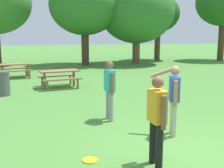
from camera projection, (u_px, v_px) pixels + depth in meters
ground_plane at (180, 146)px, 5.98m from camera, size 120.00×120.00×0.00m
person_thrower at (157, 115)px, 4.93m from camera, size 0.24×0.61×1.64m
person_catcher at (110, 87)px, 7.67m from camera, size 0.24×0.61×1.64m
person_bystander at (174, 95)px, 6.50m from camera, size 0.62×0.77×1.64m
frisbee at (90, 160)px, 5.29m from camera, size 0.29×0.29×0.03m
picnic_table_near at (59, 75)px, 12.53m from camera, size 1.93×1.70×0.77m
picnic_table_far at (15, 68)px, 15.32m from camera, size 1.95×1.73×0.77m
trash_can_beside_table at (2, 83)px, 10.86m from camera, size 0.59×0.59×0.96m
tree_far_right at (84, 5)px, 21.09m from camera, size 5.31×5.31×6.78m
tree_slender_mid at (137, 11)px, 22.13m from camera, size 5.91×5.91×6.65m
tree_back_left at (158, 14)px, 25.37m from camera, size 3.86×3.86×5.82m
tree_back_right at (224, 3)px, 24.80m from camera, size 4.84×4.84×7.18m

